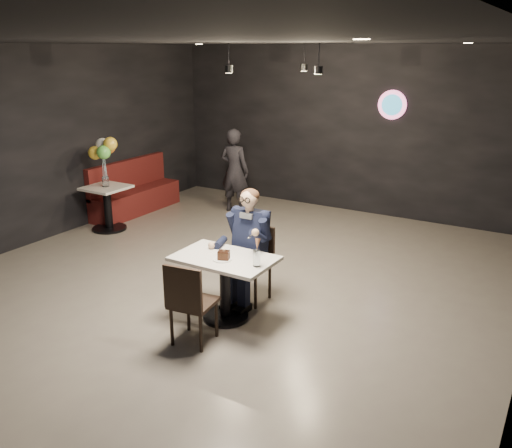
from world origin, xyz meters
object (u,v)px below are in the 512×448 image
Objects in this scene: chair_near at (194,301)px; seated_man at (251,245)px; main_table at (225,288)px; sundae_glass at (257,258)px; side_table at (108,206)px; passerby at (235,171)px; balloon_vase at (106,182)px; chair_far at (251,265)px; booth_bench at (135,187)px.

chair_near is 0.64× the size of seated_man.
sundae_glass reaches higher than main_table.
main_table is 1.34× the size of side_table.
passerby reaches higher than side_table.
balloon_vase is at bearing 139.94° from chair_near.
seated_man is 1.76× the size of side_table.
chair_near is at bearing -32.54° from balloon_vase.
passerby is at bearing 125.78° from chair_far.
seated_man is 0.93× the size of passerby.
chair_far is 3.63m from side_table.
balloon_vase is (-3.46, 1.08, 0.11)m from seated_man.
seated_man is at bearing 90.00° from main_table.
balloon_vase is (-3.46, 2.21, 0.37)m from chair_near.
chair_near reaches higher than main_table.
main_table is 6.68× the size of balloon_vase.
balloon_vase is (-3.46, 1.63, 0.46)m from main_table.
passerby is (-2.22, 4.20, 0.32)m from chair_near.
chair_near is 4.94m from booth_bench.
seated_man is 0.74× the size of booth_bench.
chair_near is 5.59× the size of balloon_vase.
seated_man reaches higher than balloon_vase.
main_table is 0.65m from seated_man.
chair_near is 4.11m from side_table.
sundae_glass is (0.44, -0.60, 0.12)m from seated_man.
seated_man is 8.22× the size of sundae_glass.
booth_bench reaches higher than chair_far.
sundae_glass is at bearing -32.49° from booth_bench.
main_table is 0.71× the size of passerby.
chair_far is at bearing 90.00° from main_table.
sundae_glass reaches higher than chair_near.
passerby reaches higher than main_table.
chair_far is at bearing -90.00° from seated_man.
side_table is at bearing 154.80° from main_table.
passerby is at bearing 125.88° from sundae_glass.
passerby is at bearing 121.44° from main_table.
chair_near is at bearing -90.00° from main_table.
seated_man is (0.00, 0.00, 0.26)m from chair_far.
booth_bench is 1.25× the size of passerby.
booth_bench reaches higher than main_table.
booth_bench is 1.10m from balloon_vase.
chair_far is 5.59× the size of balloon_vase.
chair_far is at bearing 82.48° from chair_near.
side_table is (-3.90, 1.67, -0.43)m from sundae_glass.
seated_man reaches higher than chair_near.
passerby reaches higher than seated_man.
chair_far is (0.00, 0.55, 0.09)m from main_table.
booth_bench reaches higher than chair_near.
side_table is (-3.46, 1.08, -0.31)m from seated_man.
chair_far is at bearing -17.31° from balloon_vase.
passerby is (1.25, 2.00, 0.37)m from side_table.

